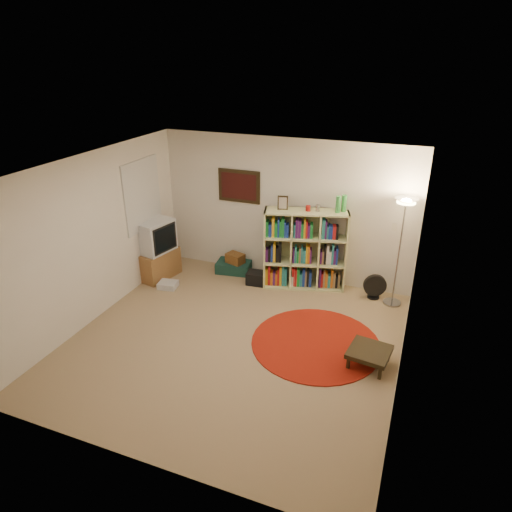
{
  "coord_description": "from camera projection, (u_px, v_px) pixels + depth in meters",
  "views": [
    {
      "loc": [
        2.24,
        -4.94,
        3.83
      ],
      "look_at": [
        0.1,
        0.6,
        1.1
      ],
      "focal_mm": 32.0,
      "sensor_mm": 36.0,
      "label": 1
    }
  ],
  "objects": [
    {
      "name": "paper_towel",
      "position": [
        293.0,
        281.0,
        7.95
      ],
      "size": [
        0.11,
        0.11,
        0.22
      ],
      "rotation": [
        0.0,
        0.0,
        -0.07
      ],
      "color": "white",
      "rests_on": "ground"
    },
    {
      "name": "side_table",
      "position": [
        369.0,
        352.0,
        5.95
      ],
      "size": [
        0.58,
        0.58,
        0.24
      ],
      "rotation": [
        0.0,
        0.0,
        -0.13
      ],
      "color": "black",
      "rests_on": "ground"
    },
    {
      "name": "suitcase",
      "position": [
        234.0,
        267.0,
        8.5
      ],
      "size": [
        0.67,
        0.48,
        0.2
      ],
      "rotation": [
        0.0,
        0.0,
        0.14
      ],
      "color": "#12322B",
      "rests_on": "ground"
    },
    {
      "name": "bookshelf",
      "position": [
        304.0,
        250.0,
        7.77
      ],
      "size": [
        1.44,
        0.75,
        1.67
      ],
      "rotation": [
        0.0,
        0.0,
        0.27
      ],
      "color": "#CDD18B",
      "rests_on": "ground"
    },
    {
      "name": "floor_fan",
      "position": [
        375.0,
        287.0,
        7.54
      ],
      "size": [
        0.38,
        0.25,
        0.43
      ],
      "rotation": [
        0.0,
        0.0,
        0.34
      ],
      "color": "black",
      "rests_on": "ground"
    },
    {
      "name": "red_rug",
      "position": [
        316.0,
        343.0,
        6.46
      ],
      "size": [
        1.83,
        1.83,
        0.02
      ],
      "color": "maroon",
      "rests_on": "ground"
    },
    {
      "name": "duffel_bag",
      "position": [
        256.0,
        278.0,
        8.06
      ],
      "size": [
        0.34,
        0.29,
        0.22
      ],
      "rotation": [
        0.0,
        0.0,
        0.09
      ],
      "color": "black",
      "rests_on": "ground"
    },
    {
      "name": "dvd_box",
      "position": [
        168.0,
        285.0,
        7.95
      ],
      "size": [
        0.35,
        0.31,
        0.1
      ],
      "rotation": [
        0.0,
        0.0,
        0.16
      ],
      "color": "silver",
      "rests_on": "ground"
    },
    {
      "name": "wicker_basket",
      "position": [
        235.0,
        258.0,
        8.39
      ],
      "size": [
        0.36,
        0.31,
        0.18
      ],
      "rotation": [
        0.0,
        0.0,
        -0.3
      ],
      "color": "brown",
      "rests_on": "suitcase"
    },
    {
      "name": "room",
      "position": [
        230.0,
        259.0,
        6.05
      ],
      "size": [
        4.54,
        4.54,
        2.54
      ],
      "color": "#967B58",
      "rests_on": "ground"
    },
    {
      "name": "floor_lamp",
      "position": [
        404.0,
        218.0,
        6.86
      ],
      "size": [
        0.37,
        0.37,
        1.79
      ],
      "rotation": [
        0.0,
        0.0,
        -0.07
      ],
      "color": "#959699",
      "rests_on": "ground"
    },
    {
      "name": "tv_stand",
      "position": [
        156.0,
        250.0,
        8.16
      ],
      "size": [
        0.66,
        0.83,
        1.08
      ],
      "rotation": [
        0.0,
        0.0,
        -0.21
      ],
      "color": "brown",
      "rests_on": "ground"
    }
  ]
}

